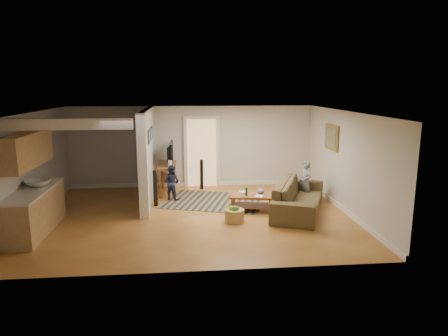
{
  "coord_description": "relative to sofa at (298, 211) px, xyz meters",
  "views": [
    {
      "loc": [
        -0.19,
        -9.32,
        3.1
      ],
      "look_at": [
        0.75,
        0.33,
        1.1
      ],
      "focal_mm": 32.0,
      "sensor_mm": 36.0,
      "label": 1
    }
  ],
  "objects": [
    {
      "name": "speaker_right",
      "position": [
        -2.33,
        2.5,
        0.46
      ],
      "size": [
        0.1,
        0.1,
        0.91
      ],
      "primitive_type": "cube",
      "rotation": [
        0.0,
        0.0,
        0.13
      ],
      "color": "black",
      "rests_on": "ground"
    },
    {
      "name": "coffee_table",
      "position": [
        -1.14,
        0.19,
        0.33
      ],
      "size": [
        1.17,
        0.81,
        0.63
      ],
      "rotation": [
        0.0,
        0.0,
        -0.18
      ],
      "color": "#5F2E16",
      "rests_on": "ground"
    },
    {
      "name": "area_rug",
      "position": [
        -2.04,
        1.11,
        0.01
      ],
      "size": [
        3.07,
        2.61,
        0.01
      ],
      "primitive_type": "cube",
      "rotation": [
        0.0,
        0.0,
        -0.3
      ],
      "color": "black",
      "rests_on": "ground"
    },
    {
      "name": "toddler",
      "position": [
        -3.2,
        1.4,
        0.0
      ],
      "size": [
        0.6,
        0.56,
        0.98
      ],
      "primitive_type": "imported",
      "rotation": [
        0.0,
        0.0,
        2.62
      ],
      "color": "#1F2340",
      "rests_on": "ground"
    },
    {
      "name": "toy_basket",
      "position": [
        -1.69,
        -0.61,
        0.17
      ],
      "size": [
        0.45,
        0.45,
        0.4
      ],
      "color": "#9E7F44",
      "rests_on": "ground"
    },
    {
      "name": "speaker_left",
      "position": [
        -3.6,
        0.83,
        0.48
      ],
      "size": [
        0.11,
        0.11,
        0.96
      ],
      "primitive_type": "cube",
      "rotation": [
        0.0,
        0.0,
        -0.12
      ],
      "color": "black",
      "rests_on": "ground"
    },
    {
      "name": "room_shell",
      "position": [
        -3.67,
        0.35,
        1.46
      ],
      "size": [
        7.54,
        6.02,
        2.52
      ],
      "color": "beige",
      "rests_on": "ground"
    },
    {
      "name": "tv_console",
      "position": [
        -3.33,
        2.12,
        0.79
      ],
      "size": [
        0.52,
        1.38,
        1.19
      ],
      "rotation": [
        0.0,
        0.0,
        0.0
      ],
      "color": "#5F2E16",
      "rests_on": "ground"
    },
    {
      "name": "child",
      "position": [
        0.4,
        0.77,
        0.0
      ],
      "size": [
        0.39,
        0.48,
        1.14
      ],
      "primitive_type": "imported",
      "rotation": [
        0.0,
        0.0,
        -1.24
      ],
      "color": "slate",
      "rests_on": "ground"
    },
    {
      "name": "ground",
      "position": [
        -2.6,
        -0.07,
        0.0
      ],
      "size": [
        7.5,
        7.5,
        0.0
      ],
      "primitive_type": "plane",
      "color": "brown",
      "rests_on": "ground"
    },
    {
      "name": "sofa",
      "position": [
        0.0,
        0.0,
        0.0
      ],
      "size": [
        1.96,
        2.83,
        0.77
      ],
      "primitive_type": "imported",
      "rotation": [
        0.0,
        0.0,
        1.18
      ],
      "color": "#443B22",
      "rests_on": "ground"
    }
  ]
}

